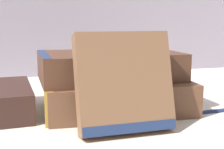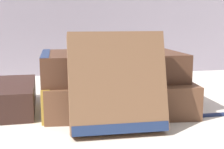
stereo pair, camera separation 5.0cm
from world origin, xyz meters
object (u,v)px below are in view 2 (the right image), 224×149
Objects in this scene: book_leaning_front at (117,87)px; pocket_watch at (139,51)px; book_flat_bottom at (113,95)px; book_flat_top at (108,66)px.

pocket_watch is at bearing 58.89° from book_leaning_front.
pocket_watch reaches higher than book_flat_bottom.
book_flat_bottom is at bearing -56.64° from book_flat_top.
book_flat_top reaches higher than book_flat_bottom.
book_flat_bottom is at bearing 160.57° from pocket_watch.
book_flat_top is 3.47× the size of pocket_watch.
book_flat_top is at bearing 86.62° from book_leaning_front.
pocket_watch is at bearing -15.02° from book_flat_bottom.
book_flat_top is 1.69× the size of book_leaning_front.
pocket_watch is (0.04, -0.01, 0.07)m from book_flat_bottom.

